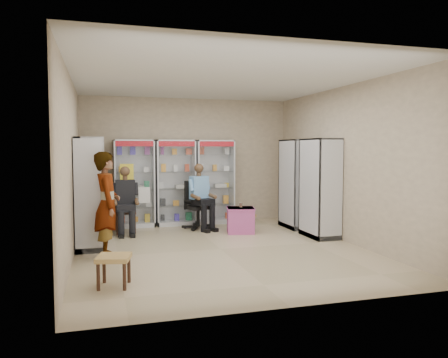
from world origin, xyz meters
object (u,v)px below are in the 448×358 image
object	(u,v)px
cabinet_left_near	(90,193)
pink_trunk	(241,220)
cabinet_back_left	(134,183)
cabinet_right_far	(296,184)
cabinet_back_right	(214,182)
woven_stool_a	(244,223)
cabinet_right_near	(320,188)
seated_shopkeeper	(199,198)
standing_man	(107,205)
wooden_chair	(125,211)
cabinet_back_mid	(175,183)
woven_stool_b	(114,271)
office_chair	(198,205)
cabinet_left_far	(91,188)

from	to	relation	value
cabinet_left_near	pink_trunk	bearing A→B (deg)	102.36
cabinet_back_left	cabinet_right_far	size ratio (longest dim) A/B	1.00
cabinet_back_right	woven_stool_a	size ratio (longest dim) A/B	5.31
cabinet_right_near	pink_trunk	bearing A→B (deg)	58.28
cabinet_right_near	seated_shopkeeper	world-z (taller)	cabinet_right_near
seated_shopkeeper	standing_man	xyz separation A→B (m)	(-2.00, -2.08, 0.19)
wooden_chair	cabinet_back_left	bearing A→B (deg)	71.10
cabinet_left_near	pink_trunk	distance (m)	3.21
woven_stool_a	standing_man	world-z (taller)	standing_man
cabinet_back_mid	cabinet_left_near	bearing A→B (deg)	-132.80
cabinet_right_near	woven_stool_b	distance (m)	4.73
cabinet_back_right	cabinet_right_far	world-z (taller)	same
pink_trunk	cabinet_right_near	bearing A→B (deg)	-31.72
office_chair	cabinet_left_far	bearing A→B (deg)	165.89
woven_stool_a	woven_stool_b	distance (m)	4.24
cabinet_back_left	pink_trunk	distance (m)	2.63
office_chair	woven_stool_a	size ratio (longest dim) A/B	2.86
woven_stool_a	standing_man	distance (m)	3.35
cabinet_back_right	wooden_chair	world-z (taller)	cabinet_back_right
cabinet_back_mid	woven_stool_b	xyz separation A→B (m)	(-1.55, -4.40, -0.79)
cabinet_back_right	woven_stool_a	xyz separation A→B (m)	(0.35, -1.25, -0.81)
cabinet_right_near	wooden_chair	distance (m)	4.10
cabinet_right_near	woven_stool_a	world-z (taller)	cabinet_right_near
cabinet_back_left	woven_stool_b	bearing A→B (deg)	-97.77
cabinet_back_mid	wooden_chair	size ratio (longest dim) A/B	2.13
cabinet_back_left	pink_trunk	size ratio (longest dim) A/B	3.59
cabinet_back_left	pink_trunk	bearing A→B (deg)	-32.65
cabinet_right_near	woven_stool_a	distance (m)	1.81
wooden_chair	cabinet_left_far	bearing A→B (deg)	-163.61
pink_trunk	standing_man	world-z (taller)	standing_man
cabinet_right_far	woven_stool_a	world-z (taller)	cabinet_right_far
cabinet_back_mid	cabinet_right_far	bearing A→B (deg)	-23.65
cabinet_left_near	cabinet_back_mid	bearing A→B (deg)	137.20
cabinet_right_far	wooden_chair	distance (m)	3.84
cabinet_back_left	woven_stool_b	distance (m)	4.51
cabinet_back_mid	seated_shopkeeper	xyz separation A→B (m)	(0.40, -0.71, -0.31)
cabinet_back_mid	pink_trunk	size ratio (longest dim) A/B	3.59
cabinet_back_right	office_chair	world-z (taller)	cabinet_back_right
cabinet_left_far	woven_stool_b	distance (m)	3.57
cabinet_back_right	wooden_chair	distance (m)	2.33
cabinet_left_near	cabinet_back_right	bearing A→B (deg)	125.65
cabinet_right_far	office_chair	world-z (taller)	cabinet_right_far
wooden_chair	office_chair	xyz separation A→B (m)	(1.60, 0.07, 0.07)
cabinet_back_mid	standing_man	bearing A→B (deg)	-119.83
cabinet_back_mid	cabinet_back_right	bearing A→B (deg)	0.00
cabinet_left_near	seated_shopkeeper	size ratio (longest dim) A/B	1.46
cabinet_left_far	standing_man	size ratio (longest dim) A/B	1.14
standing_man	wooden_chair	bearing A→B (deg)	-12.57
wooden_chair	pink_trunk	world-z (taller)	wooden_chair
cabinet_right_near	cabinet_left_near	size ratio (longest dim) A/B	1.00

